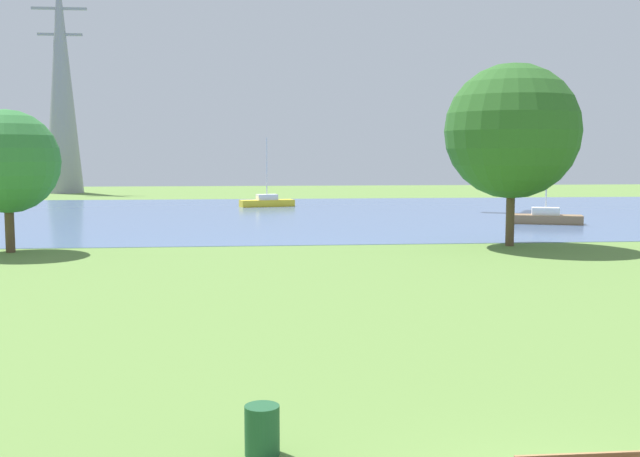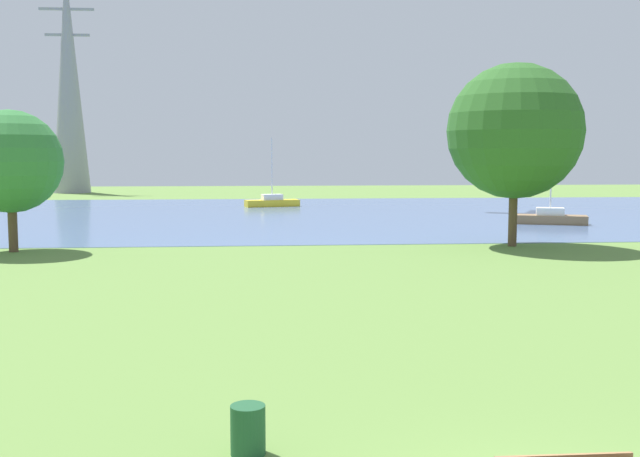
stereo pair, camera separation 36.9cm
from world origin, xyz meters
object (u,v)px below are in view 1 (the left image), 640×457
(sailboat_yellow, at_px, (267,202))
(electricity_pylon, at_px, (61,79))
(sailboat_brown, at_px, (545,217))
(tree_west_near, at_px, (7,162))
(litter_bin, at_px, (262,430))
(tree_west_far, at_px, (512,131))

(sailboat_yellow, distance_m, electricity_pylon, 37.59)
(sailboat_brown, relative_size, tree_west_near, 0.96)
(sailboat_yellow, relative_size, electricity_pylon, 0.23)
(litter_bin, xyz_separation_m, tree_west_far, (13.32, 26.05, 5.50))
(tree_west_far, bearing_deg, litter_bin, -117.07)
(litter_bin, xyz_separation_m, sailboat_brown, (19.90, 37.55, 0.06))
(tree_west_far, xyz_separation_m, electricity_pylon, (-35.47, 55.91, 7.73))
(sailboat_brown, xyz_separation_m, tree_west_far, (-6.58, -11.50, 5.44))
(litter_bin, height_order, sailboat_brown, sailboat_brown)
(sailboat_yellow, bearing_deg, tree_west_near, -113.68)
(tree_west_far, distance_m, electricity_pylon, 66.66)
(litter_bin, xyz_separation_m, sailboat_yellow, (1.53, 55.89, 0.05))
(litter_bin, relative_size, tree_west_near, 0.12)
(sailboat_brown, height_order, tree_west_near, tree_west_near)
(sailboat_brown, distance_m, electricity_pylon, 62.56)
(sailboat_brown, height_order, electricity_pylon, electricity_pylon)
(sailboat_yellow, relative_size, tree_west_near, 0.89)
(electricity_pylon, bearing_deg, tree_west_near, -79.41)
(litter_bin, relative_size, sailboat_brown, 0.12)
(sailboat_yellow, bearing_deg, tree_west_far, -68.44)
(sailboat_yellow, xyz_separation_m, tree_west_near, (-13.18, -30.05, 3.93))
(sailboat_brown, distance_m, tree_west_near, 33.88)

